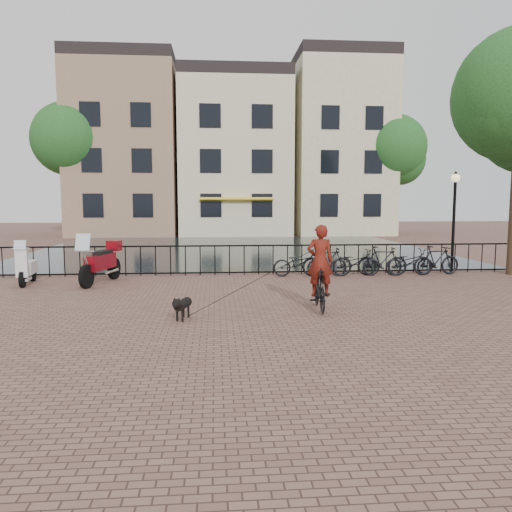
{
  "coord_description": "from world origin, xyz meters",
  "views": [
    {
      "loc": [
        -0.98,
        -8.95,
        2.54
      ],
      "look_at": [
        0.0,
        3.0,
        1.2
      ],
      "focal_mm": 35.0,
      "sensor_mm": 36.0,
      "label": 1
    }
  ],
  "objects": [
    {
      "name": "canal_house_mid",
      "position": [
        0.5,
        30.0,
        5.9
      ],
      "size": [
        8.0,
        9.5,
        11.8
      ],
      "color": "beige",
      "rests_on": "ground"
    },
    {
      "name": "lamp_post",
      "position": [
        7.2,
        7.6,
        2.38
      ],
      "size": [
        0.3,
        0.3,
        3.45
      ],
      "color": "black",
      "rests_on": "ground"
    },
    {
      "name": "cyclist",
      "position": [
        1.43,
        2.31,
        0.88
      ],
      "size": [
        0.76,
        1.73,
        2.32
      ],
      "rotation": [
        0.0,
        0.0,
        3.07
      ],
      "color": "black",
      "rests_on": "ground"
    },
    {
      "name": "railing",
      "position": [
        0.0,
        8.0,
        0.5
      ],
      "size": [
        20.0,
        0.05,
        1.02
      ],
      "color": "black",
      "rests_on": "ground"
    },
    {
      "name": "tree_far_left",
      "position": [
        -11.0,
        27.0,
        6.73
      ],
      "size": [
        5.04,
        5.04,
        9.27
      ],
      "color": "black",
      "rests_on": "ground"
    },
    {
      "name": "dog",
      "position": [
        -1.69,
        1.63,
        0.26
      ],
      "size": [
        0.48,
        0.82,
        0.53
      ],
      "rotation": [
        0.0,
        0.0,
        -0.31
      ],
      "color": "black",
      "rests_on": "ground"
    },
    {
      "name": "scooter",
      "position": [
        -6.68,
        6.57,
        0.71
      ],
      "size": [
        0.59,
        1.57,
        1.42
      ],
      "rotation": [
        0.0,
        0.0,
        0.1
      ],
      "color": "silver",
      "rests_on": "ground"
    },
    {
      "name": "parked_bike_5",
      "position": [
        6.55,
        7.4,
        0.5
      ],
      "size": [
        1.7,
        0.64,
        1.0
      ],
      "primitive_type": "imported",
      "rotation": [
        0.0,
        0.0,
        1.67
      ],
      "color": "black",
      "rests_on": "ground"
    },
    {
      "name": "canal_water",
      "position": [
        0.0,
        17.3,
        0.0
      ],
      "size": [
        20.0,
        20.0,
        0.0
      ],
      "primitive_type": "plane",
      "color": "black",
      "rests_on": "ground"
    },
    {
      "name": "parked_bike_0",
      "position": [
        1.8,
        7.4,
        0.45
      ],
      "size": [
        1.76,
        0.73,
        0.9
      ],
      "primitive_type": "imported",
      "rotation": [
        0.0,
        0.0,
        1.49
      ],
      "color": "black",
      "rests_on": "ground"
    },
    {
      "name": "parked_bike_1",
      "position": [
        2.75,
        7.4,
        0.5
      ],
      "size": [
        1.69,
        0.58,
        1.0
      ],
      "primitive_type": "imported",
      "rotation": [
        0.0,
        0.0,
        1.5
      ],
      "color": "black",
      "rests_on": "ground"
    },
    {
      "name": "canal_house_right",
      "position": [
        8.5,
        30.0,
        6.65
      ],
      "size": [
        7.0,
        9.0,
        13.3
      ],
      "color": "#BFB78E",
      "rests_on": "ground"
    },
    {
      "name": "tree_far_right",
      "position": [
        12.0,
        27.0,
        6.35
      ],
      "size": [
        4.76,
        4.76,
        8.76
      ],
      "color": "black",
      "rests_on": "ground"
    },
    {
      "name": "canal_house_left",
      "position": [
        -7.5,
        30.0,
        6.4
      ],
      "size": [
        7.5,
        9.0,
        12.8
      ],
      "color": "#906D54",
      "rests_on": "ground"
    },
    {
      "name": "motorcycle",
      "position": [
        -4.48,
        6.51,
        0.82
      ],
      "size": [
        1.12,
        2.35,
        1.63
      ],
      "rotation": [
        0.0,
        0.0,
        -0.26
      ],
      "color": "maroon",
      "rests_on": "ground"
    },
    {
      "name": "parked_bike_4",
      "position": [
        5.6,
        7.4,
        0.45
      ],
      "size": [
        1.76,
        0.72,
        0.9
      ],
      "primitive_type": "imported",
      "rotation": [
        0.0,
        0.0,
        1.64
      ],
      "color": "black",
      "rests_on": "ground"
    },
    {
      "name": "parked_bike_3",
      "position": [
        4.65,
        7.4,
        0.5
      ],
      "size": [
        1.71,
        0.66,
        1.0
      ],
      "primitive_type": "imported",
      "rotation": [
        0.0,
        0.0,
        1.45
      ],
      "color": "black",
      "rests_on": "ground"
    },
    {
      "name": "ground",
      "position": [
        0.0,
        0.0,
        0.0
      ],
      "size": [
        100.0,
        100.0,
        0.0
      ],
      "primitive_type": "plane",
      "color": "brown",
      "rests_on": "ground"
    },
    {
      "name": "parked_bike_2",
      "position": [
        3.7,
        7.4,
        0.45
      ],
      "size": [
        1.72,
        0.6,
        0.9
      ],
      "primitive_type": "imported",
      "rotation": [
        0.0,
        0.0,
        1.57
      ],
      "color": "black",
      "rests_on": "ground"
    }
  ]
}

